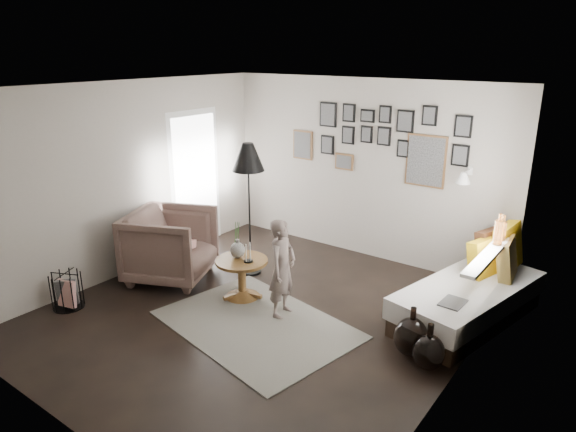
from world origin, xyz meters
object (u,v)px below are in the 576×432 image
Objects in this scene: child at (282,269)px; vase at (237,247)px; armchair at (171,245)px; magazine_basket at (67,291)px; daybed at (471,294)px; demijohn_small at (428,352)px; floor_lamp at (248,162)px; pedestal_table at (242,280)px; demijohn_large at (411,337)px.

vase is at bearing 76.80° from child.
armchair is 1.39m from magazine_basket.
daybed is at bearing 33.40° from magazine_basket.
magazine_basket is 4.21m from demijohn_small.
magazine_basket is (-3.98, -2.62, -0.09)m from daybed.
child is (0.75, -0.07, -0.06)m from vase.
floor_lamp is 1.60m from child.
demijohn_small is (3.60, 0.07, -0.29)m from armchair.
demijohn_small is at bearing -1.63° from pedestal_table.
magazine_basket is at bearing -160.90° from demijohn_small.
daybed is 3.97× the size of demijohn_large.
vase is 0.75m from child.
demijohn_large is at bearing -110.93° from armchair.
vase reaches higher than demijohn_small.
armchair is (-1.06, -0.16, -0.17)m from vase.
child is (1.81, 0.08, 0.11)m from armchair.
child is at bearing -111.46° from armchair.
daybed is 2.19m from child.
magazine_basket is (-1.52, -1.45, -0.02)m from pedestal_table.
armchair is (-3.60, -1.31, 0.17)m from daybed.
child reaches higher than demijohn_small.
armchair is 2.25× the size of magazine_basket.
daybed reaches higher than vase.
demijohn_small is (0.00, -1.25, -0.12)m from daybed.
vase is at bearing -62.49° from floor_lamp.
floor_lamp is at bearing -156.61° from daybed.
child is at bearing 32.47° from magazine_basket.
demijohn_small is 0.42× the size of child.
vase is (-0.08, 0.02, 0.42)m from pedestal_table.
armchair is at bearing -173.19° from pedestal_table.
floor_lamp is at bearing 49.75° from child.
armchair is at bearing -176.83° from demijohn_large.
vase is 0.22× the size of daybed.
demijohn_small reaches higher than magazine_basket.
armchair is at bearing 85.01° from child.
floor_lamp is at bearing -68.31° from armchair.
pedestal_table is at bearing -57.72° from floor_lamp.
child is (-1.79, 0.02, 0.40)m from demijohn_small.
vase is 0.95× the size of demijohn_small.
daybed is at bearing 90.03° from demijohn_small.
demijohn_small is (0.23, -0.12, -0.02)m from demijohn_large.
vase is at bearing -105.72° from armchair.
vase is 0.25× the size of floor_lamp.
armchair is 3.61m from demijohn_small.
daybed is 4.60× the size of magazine_basket.
demijohn_large is 0.46× the size of child.
daybed is 1.25m from demijohn_small.
pedestal_table is 2.72m from daybed.
floor_lamp is 3.72× the size of demijohn_small.
pedestal_table is at bearing -14.04° from vase.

